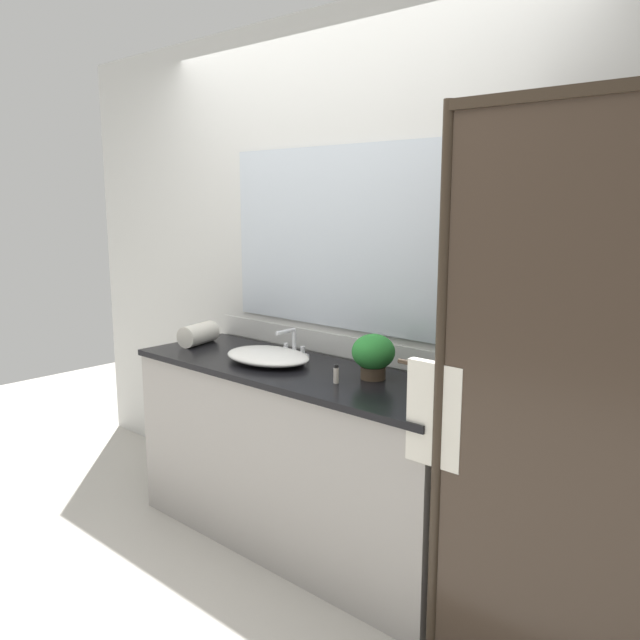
# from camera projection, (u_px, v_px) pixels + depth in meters

# --- Properties ---
(ground_plane) EXTENTS (8.00, 8.00, 0.00)m
(ground_plane) POSITION_uv_depth(u_px,v_px,m) (298.00, 542.00, 3.25)
(ground_plane) COLOR #B7B2A8
(wall_back_with_mirror) EXTENTS (4.40, 0.06, 2.60)m
(wall_back_with_mirror) POSITION_uv_depth(u_px,v_px,m) (344.00, 277.00, 3.26)
(wall_back_with_mirror) COLOR silver
(wall_back_with_mirror) RESTS_ON ground_plane
(vanity_cabinet) EXTENTS (1.80, 0.58, 0.90)m
(vanity_cabinet) POSITION_uv_depth(u_px,v_px,m) (299.00, 457.00, 3.17)
(vanity_cabinet) COLOR #9E9993
(vanity_cabinet) RESTS_ON ground_plane
(shower_enclosure) EXTENTS (1.20, 0.59, 2.00)m
(shower_enclosure) POSITION_uv_depth(u_px,v_px,m) (540.00, 409.00, 2.09)
(shower_enclosure) COLOR #2D2319
(shower_enclosure) RESTS_ON ground_plane
(sink_basin) EXTENTS (0.47, 0.33, 0.06)m
(sink_basin) POSITION_uv_depth(u_px,v_px,m) (268.00, 356.00, 3.19)
(sink_basin) COLOR white
(sink_basin) RESTS_ON vanity_cabinet
(faucet) EXTENTS (0.17, 0.15, 0.15)m
(faucet) POSITION_uv_depth(u_px,v_px,m) (293.00, 347.00, 3.31)
(faucet) COLOR silver
(faucet) RESTS_ON vanity_cabinet
(potted_plant) EXTENTS (0.19, 0.19, 0.20)m
(potted_plant) POSITION_uv_depth(u_px,v_px,m) (373.00, 354.00, 2.88)
(potted_plant) COLOR #473828
(potted_plant) RESTS_ON vanity_cabinet
(amenity_bottle_lotion) EXTENTS (0.02, 0.02, 0.08)m
(amenity_bottle_lotion) POSITION_uv_depth(u_px,v_px,m) (336.00, 374.00, 2.82)
(amenity_bottle_lotion) COLOR silver
(amenity_bottle_lotion) RESTS_ON vanity_cabinet
(amenity_bottle_conditioner) EXTENTS (0.03, 0.03, 0.09)m
(amenity_bottle_conditioner) POSITION_uv_depth(u_px,v_px,m) (422.00, 372.00, 2.84)
(amenity_bottle_conditioner) COLOR #4C7056
(amenity_bottle_conditioner) RESTS_ON vanity_cabinet
(rolled_towel_near_edge) EXTENTS (0.17, 0.25, 0.12)m
(rolled_towel_near_edge) POSITION_uv_depth(u_px,v_px,m) (198.00, 334.00, 3.58)
(rolled_towel_near_edge) COLOR silver
(rolled_towel_near_edge) RESTS_ON vanity_cabinet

